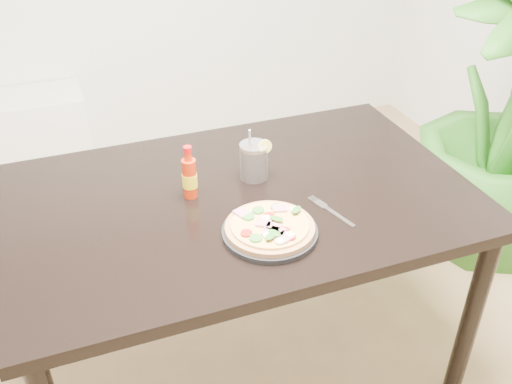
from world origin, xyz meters
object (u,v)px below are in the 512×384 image
object	(u,v)px
dining_table	(243,216)
plate	(270,232)
hot_sauce_bottle	(190,177)
cola_cup	(254,162)
pizza	(270,227)
houseplant	(510,118)
fork	(330,210)

from	to	relation	value
dining_table	plate	distance (m)	0.24
hot_sauce_bottle	cola_cup	xyz separation A→B (m)	(0.22, 0.04, -0.01)
pizza	cola_cup	xyz separation A→B (m)	(0.06, 0.30, 0.03)
plate	pizza	world-z (taller)	pizza
pizza	plate	bearing A→B (deg)	98.57
dining_table	cola_cup	world-z (taller)	cola_cup
hot_sauce_bottle	cola_cup	bearing A→B (deg)	9.25
cola_cup	hot_sauce_bottle	bearing A→B (deg)	-170.75
plate	cola_cup	bearing A→B (deg)	77.79
pizza	dining_table	bearing A→B (deg)	90.90
dining_table	houseplant	size ratio (longest dim) A/B	1.07
cola_cup	houseplant	world-z (taller)	houseplant
dining_table	pizza	xyz separation A→B (m)	(0.00, -0.22, 0.11)
hot_sauce_bottle	dining_table	bearing A→B (deg)	-16.39
dining_table	houseplant	world-z (taller)	houseplant
houseplant	pizza	bearing A→B (deg)	-158.36
plate	pizza	xyz separation A→B (m)	(0.00, -0.00, 0.02)
hot_sauce_bottle	fork	distance (m)	0.43
fork	pizza	bearing A→B (deg)	176.18
plate	hot_sauce_bottle	size ratio (longest dim) A/B	1.56
plate	cola_cup	size ratio (longest dim) A/B	1.47
pizza	fork	xyz separation A→B (m)	(0.21, 0.04, -0.02)
cola_cup	houseplant	xyz separation A→B (m)	(1.24, 0.22, -0.15)
hot_sauce_bottle	houseplant	distance (m)	1.49
dining_table	pizza	world-z (taller)	pizza
cola_cup	fork	size ratio (longest dim) A/B	0.97
dining_table	fork	distance (m)	0.29
dining_table	cola_cup	xyz separation A→B (m)	(0.07, 0.08, 0.14)
plate	houseplant	xyz separation A→B (m)	(1.30, 0.51, -0.10)
hot_sauce_bottle	houseplant	size ratio (longest dim) A/B	0.13
hot_sauce_bottle	houseplant	bearing A→B (deg)	9.80
plate	hot_sauce_bottle	xyz separation A→B (m)	(-0.15, 0.26, 0.06)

